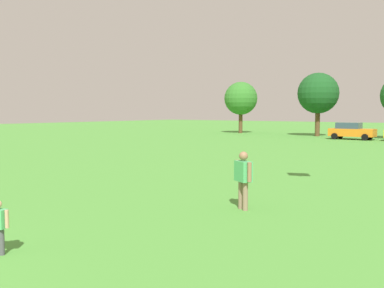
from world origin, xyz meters
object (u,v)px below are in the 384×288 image
parked_car_orange_0 (351,131)px  tree_left (318,93)px  tree_far_left (241,99)px  adult_bystander (243,175)px

parked_car_orange_0 → tree_left: size_ratio=0.61×
parked_car_orange_0 → tree_far_left: tree_far_left is taller
adult_bystander → tree_left: bearing=-42.4°
tree_far_left → parked_car_orange_0: bearing=-16.2°
adult_bystander → tree_left: tree_left is taller
adult_bystander → parked_car_orange_0: adult_bystander is taller
tree_far_left → tree_left: 10.50m
tree_far_left → tree_left: tree_left is taller
tree_left → tree_far_left: bearing=174.7°
tree_far_left → tree_left: (10.45, -0.97, 0.37)m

